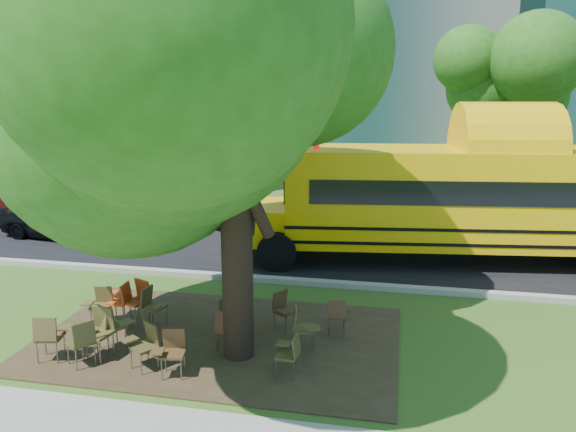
% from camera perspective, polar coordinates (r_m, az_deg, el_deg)
% --- Properties ---
extents(ground, '(160.00, 160.00, 0.00)m').
position_cam_1_polar(ground, '(12.19, -10.83, -10.82)').
color(ground, '#2C4917').
rests_on(ground, ground).
extents(dirt_patch, '(7.00, 4.50, 0.03)m').
position_cam_1_polar(dirt_patch, '(11.43, -7.05, -12.25)').
color(dirt_patch, '#382819').
rests_on(dirt_patch, ground).
extents(asphalt_road, '(80.00, 8.00, 0.04)m').
position_cam_1_polar(asphalt_road, '(18.48, -2.60, -2.38)').
color(asphalt_road, black).
rests_on(asphalt_road, ground).
extents(kerb_near, '(80.00, 0.25, 0.14)m').
position_cam_1_polar(kerb_near, '(14.79, -6.42, -6.12)').
color(kerb_near, gray).
rests_on(kerb_near, ground).
extents(kerb_far, '(80.00, 0.25, 0.14)m').
position_cam_1_polar(kerb_far, '(22.36, -0.03, 0.41)').
color(kerb_far, gray).
rests_on(kerb_far, ground).
extents(building_main, '(38.00, 16.00, 22.00)m').
position_cam_1_polar(building_main, '(48.33, -3.57, 19.99)').
color(building_main, slate).
rests_on(building_main, ground).
extents(bg_tree_0, '(5.20, 5.20, 7.18)m').
position_cam_1_polar(bg_tree_0, '(28.50, -24.01, 11.10)').
color(bg_tree_0, black).
rests_on(bg_tree_0, ground).
extents(bg_tree_2, '(4.80, 4.80, 6.62)m').
position_cam_1_polar(bg_tree_2, '(27.94, -8.23, 11.30)').
color(bg_tree_2, black).
rests_on(bg_tree_2, ground).
extents(bg_tree_3, '(5.60, 5.60, 7.84)m').
position_cam_1_polar(bg_tree_3, '(24.56, 20.52, 12.39)').
color(bg_tree_3, black).
rests_on(bg_tree_3, ground).
extents(main_tree, '(7.20, 7.20, 9.05)m').
position_cam_1_polar(main_tree, '(9.63, -5.63, 16.32)').
color(main_tree, black).
rests_on(main_tree, ground).
extents(school_bus, '(13.49, 4.52, 3.24)m').
position_cam_1_polar(school_bus, '(16.74, 20.30, 1.76)').
color(school_bus, '#ECB207').
rests_on(school_bus, ground).
extents(chair_0, '(0.61, 0.63, 0.90)m').
position_cam_1_polar(chair_0, '(11.12, -23.04, -10.94)').
color(chair_0, '#4A3E20').
rests_on(chair_0, ground).
extents(chair_1, '(0.77, 0.61, 0.91)m').
position_cam_1_polar(chair_1, '(11.17, -17.69, -10.34)').
color(chair_1, '#504B22').
rests_on(chair_1, ground).
extents(chair_2, '(0.58, 0.74, 0.87)m').
position_cam_1_polar(chair_2, '(10.75, -20.12, -11.58)').
color(chair_2, '#423C1C').
rests_on(chair_2, ground).
extents(chair_3, '(0.70, 0.57, 0.96)m').
position_cam_1_polar(chair_3, '(10.96, -18.76, -10.69)').
color(chair_3, '#49431F').
rests_on(chair_3, ground).
extents(chair_4, '(0.70, 0.55, 0.86)m').
position_cam_1_polar(chair_4, '(10.61, -6.02, -11.19)').
color(chair_4, '#492A1A').
rests_on(chair_4, ground).
extents(chair_5, '(0.56, 0.59, 0.83)m').
position_cam_1_polar(chair_5, '(10.02, -11.75, -13.01)').
color(chair_5, '#4B331B').
rests_on(chair_5, ground).
extents(chair_6, '(0.45, 0.53, 0.77)m').
position_cam_1_polar(chair_6, '(9.81, 0.23, -13.56)').
color(chair_6, '#43401D').
rests_on(chair_6, ground).
extents(chair_7, '(0.61, 0.58, 0.86)m').
position_cam_1_polar(chair_7, '(10.67, 1.38, -11.02)').
color(chair_7, '#48441F').
rests_on(chair_7, ground).
extents(chair_8, '(0.52, 0.56, 0.86)m').
position_cam_1_polar(chair_8, '(12.47, -16.58, -7.97)').
color(chair_8, '#C24514').
rests_on(chair_8, ground).
extents(chair_9, '(0.75, 0.59, 0.92)m').
position_cam_1_polar(chair_9, '(12.34, -15.07, -7.91)').
color(chair_9, '#A23811').
rests_on(chair_9, ground).
extents(chair_10, '(0.51, 0.61, 0.86)m').
position_cam_1_polar(chair_10, '(11.99, -13.69, -8.62)').
color(chair_10, '#453E1E').
rests_on(chair_10, ground).
extents(chair_11, '(0.54, 0.68, 0.80)m').
position_cam_1_polar(chair_11, '(11.45, -6.21, -9.56)').
color(chair_11, '#41391C').
rests_on(chair_11, ground).
extents(chair_12, '(0.56, 0.70, 0.83)m').
position_cam_1_polar(chair_12, '(11.52, -0.49, -9.25)').
color(chair_12, '#422E17').
rests_on(chair_12, ground).
extents(chair_13, '(0.52, 0.52, 0.78)m').
position_cam_1_polar(chair_13, '(11.37, 5.10, -9.76)').
color(chair_13, '#4F321C').
rests_on(chair_13, ground).
extents(chair_14, '(0.71, 0.56, 0.84)m').
position_cam_1_polar(chair_14, '(10.35, -14.29, -12.25)').
color(chair_14, '#423C1C').
rests_on(chair_14, ground).
extents(chair_15, '(0.54, 0.52, 0.81)m').
position_cam_1_polar(chair_15, '(12.47, -18.49, -8.27)').
color(chair_15, brown).
rests_on(chair_15, ground).
extents(black_car, '(4.24, 2.18, 1.38)m').
position_cam_1_polar(black_car, '(20.04, -22.18, -0.17)').
color(black_car, black).
rests_on(black_car, ground).
extents(bg_car_silver, '(4.10, 2.22, 1.28)m').
position_cam_1_polar(bg_car_silver, '(27.52, -27.18, 2.53)').
color(bg_car_silver, gray).
rests_on(bg_car_silver, ground).
extents(bg_car_red, '(5.14, 2.46, 1.41)m').
position_cam_1_polar(bg_car_red, '(25.06, -24.61, 2.07)').
color(bg_car_red, '#5E1510').
rests_on(bg_car_red, ground).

